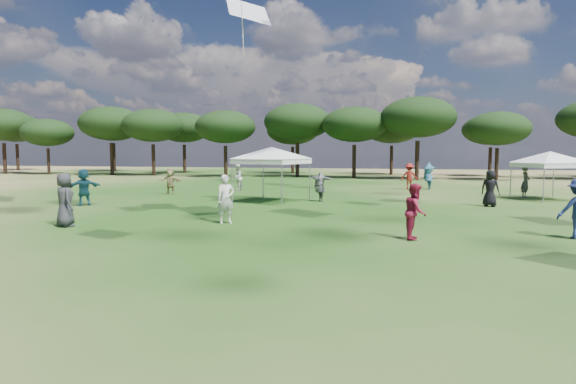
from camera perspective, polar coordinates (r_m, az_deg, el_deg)
name	(u,v)px	position (r m, az deg, el deg)	size (l,w,h in m)	color
tree_line	(408,122)	(49.35, 13.99, 8.01)	(108.78, 17.63, 7.77)	black
tent_left	(272,149)	(24.68, -1.95, 5.06)	(5.97, 5.97, 3.12)	gray
tent_right	(550,154)	(29.33, 28.64, 4.00)	(5.34, 5.34, 2.89)	gray
festival_crowd	(354,185)	(24.95, 7.83, 0.82)	(28.41, 21.44, 1.88)	#9C8655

